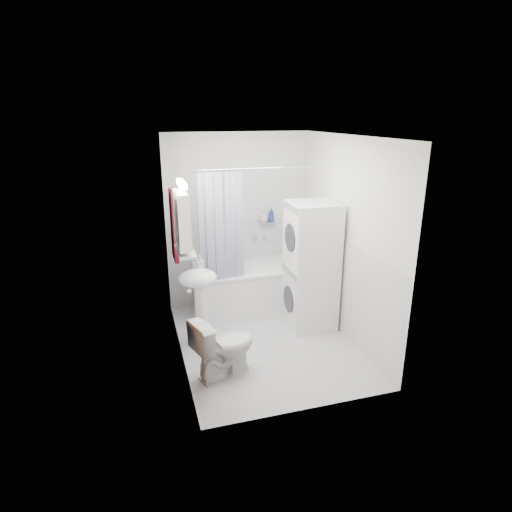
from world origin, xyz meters
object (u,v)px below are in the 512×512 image
object	(u,v)px
washer_dryer	(311,266)
bathtub	(258,285)
toilet	(224,347)
sink	(199,290)

from	to	relation	value
washer_dryer	bathtub	bearing A→B (deg)	128.93
toilet	sink	bearing A→B (deg)	-7.96
washer_dryer	toilet	world-z (taller)	washer_dryer
bathtub	sink	bearing A→B (deg)	-140.67
washer_dryer	toilet	size ratio (longest dim) A/B	2.42
toilet	washer_dryer	bearing A→B (deg)	-77.33
sink	toilet	distance (m)	0.79
bathtub	washer_dryer	bearing A→B (deg)	-52.57
sink	toilet	bearing A→B (deg)	-79.01
sink	washer_dryer	world-z (taller)	washer_dryer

